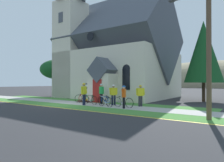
{
  "coord_description": "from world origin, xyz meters",
  "views": [
    {
      "loc": [
        12.79,
        -10.96,
        1.83
      ],
      "look_at": [
        3.3,
        2.65,
        1.93
      ],
      "focal_mm": 32.31,
      "sensor_mm": 36.0,
      "label": 1
    }
  ],
  "objects_px": {
    "yard_deciduous_tree": "(57,69)",
    "bicycle_white": "(105,101)",
    "bicycle_red": "(90,100)",
    "cyclist_in_green_jersey": "(84,92)",
    "church_sign": "(92,89)",
    "utility_pole": "(207,22)",
    "bicycle_blue": "(84,99)",
    "cyclist_in_blue_jersey": "(124,95)",
    "cyclist_in_white_jersey": "(140,94)",
    "roadside_conifer": "(203,52)",
    "bicycle_green": "(123,102)",
    "cyclist_in_orange_jersey": "(113,93)",
    "bicycle_yellow": "(104,100)",
    "cyclist_in_red_jersey": "(101,92)"
  },
  "relations": [
    {
      "from": "roadside_conifer",
      "to": "bicycle_yellow",
      "type": "bearing_deg",
      "value": -128.58
    },
    {
      "from": "church_sign",
      "to": "cyclist_in_red_jersey",
      "type": "bearing_deg",
      "value": -32.07
    },
    {
      "from": "bicycle_green",
      "to": "roadside_conifer",
      "type": "xyz_separation_m",
      "value": [
        4.0,
        7.98,
        4.35
      ]
    },
    {
      "from": "bicycle_red",
      "to": "cyclist_in_orange_jersey",
      "type": "bearing_deg",
      "value": 11.87
    },
    {
      "from": "cyclist_in_orange_jersey",
      "to": "cyclist_in_white_jersey",
      "type": "distance_m",
      "value": 2.2
    },
    {
      "from": "bicycle_green",
      "to": "bicycle_yellow",
      "type": "relative_size",
      "value": 1.05
    },
    {
      "from": "roadside_conifer",
      "to": "bicycle_red",
      "type": "bearing_deg",
      "value": -133.38
    },
    {
      "from": "bicycle_white",
      "to": "roadside_conifer",
      "type": "relative_size",
      "value": 0.22
    },
    {
      "from": "cyclist_in_green_jersey",
      "to": "utility_pole",
      "type": "relative_size",
      "value": 0.2
    },
    {
      "from": "church_sign",
      "to": "cyclist_in_green_jersey",
      "type": "height_order",
      "value": "cyclist_in_green_jersey"
    },
    {
      "from": "bicycle_green",
      "to": "roadside_conifer",
      "type": "height_order",
      "value": "roadside_conifer"
    },
    {
      "from": "utility_pole",
      "to": "roadside_conifer",
      "type": "bearing_deg",
      "value": 101.2
    },
    {
      "from": "roadside_conifer",
      "to": "yard_deciduous_tree",
      "type": "relative_size",
      "value": 1.59
    },
    {
      "from": "cyclist_in_white_jersey",
      "to": "cyclist_in_blue_jersey",
      "type": "bearing_deg",
      "value": -103.52
    },
    {
      "from": "bicycle_green",
      "to": "bicycle_yellow",
      "type": "xyz_separation_m",
      "value": [
        -2.06,
        0.39,
        -0.0
      ]
    },
    {
      "from": "bicycle_red",
      "to": "cyclist_in_blue_jersey",
      "type": "relative_size",
      "value": 1.12
    },
    {
      "from": "bicycle_green",
      "to": "cyclist_in_green_jersey",
      "type": "bearing_deg",
      "value": -167.28
    },
    {
      "from": "bicycle_red",
      "to": "bicycle_white",
      "type": "relative_size",
      "value": 1.05
    },
    {
      "from": "bicycle_white",
      "to": "cyclist_in_green_jersey",
      "type": "relative_size",
      "value": 0.96
    },
    {
      "from": "church_sign",
      "to": "utility_pole",
      "type": "height_order",
      "value": "utility_pole"
    },
    {
      "from": "bicycle_blue",
      "to": "cyclist_in_orange_jersey",
      "type": "xyz_separation_m",
      "value": [
        3.25,
        -0.05,
        0.57
      ]
    },
    {
      "from": "cyclist_in_red_jersey",
      "to": "roadside_conifer",
      "type": "relative_size",
      "value": 0.22
    },
    {
      "from": "cyclist_in_green_jersey",
      "to": "cyclist_in_blue_jersey",
      "type": "bearing_deg",
      "value": 1.18
    },
    {
      "from": "yard_deciduous_tree",
      "to": "bicycle_white",
      "type": "bearing_deg",
      "value": -24.53
    },
    {
      "from": "utility_pole",
      "to": "bicycle_green",
      "type": "bearing_deg",
      "value": 162.82
    },
    {
      "from": "bicycle_red",
      "to": "cyclist_in_green_jersey",
      "type": "height_order",
      "value": "cyclist_in_green_jersey"
    },
    {
      "from": "bicycle_green",
      "to": "cyclist_in_white_jersey",
      "type": "height_order",
      "value": "cyclist_in_white_jersey"
    },
    {
      "from": "cyclist_in_white_jersey",
      "to": "roadside_conifer",
      "type": "relative_size",
      "value": 0.21
    },
    {
      "from": "cyclist_in_orange_jersey",
      "to": "cyclist_in_white_jersey",
      "type": "xyz_separation_m",
      "value": [
        2.15,
        0.45,
        0.0
      ]
    },
    {
      "from": "bicycle_green",
      "to": "cyclist_in_green_jersey",
      "type": "height_order",
      "value": "cyclist_in_green_jersey"
    },
    {
      "from": "cyclist_in_white_jersey",
      "to": "bicycle_blue",
      "type": "bearing_deg",
      "value": -175.74
    },
    {
      "from": "church_sign",
      "to": "cyclist_in_green_jersey",
      "type": "relative_size",
      "value": 1.28
    },
    {
      "from": "yard_deciduous_tree",
      "to": "bicycle_yellow",
      "type": "bearing_deg",
      "value": -22.48
    },
    {
      "from": "bicycle_blue",
      "to": "yard_deciduous_tree",
      "type": "height_order",
      "value": "yard_deciduous_tree"
    },
    {
      "from": "bicycle_white",
      "to": "cyclist_in_white_jersey",
      "type": "xyz_separation_m",
      "value": [
        2.17,
        1.51,
        0.56
      ]
    },
    {
      "from": "bicycle_blue",
      "to": "cyclist_in_red_jersey",
      "type": "distance_m",
      "value": 1.94
    },
    {
      "from": "church_sign",
      "to": "cyclist_in_green_jersey",
      "type": "xyz_separation_m",
      "value": [
        1.83,
        -3.08,
        -0.11
      ]
    },
    {
      "from": "bicycle_red",
      "to": "utility_pole",
      "type": "bearing_deg",
      "value": -12.16
    },
    {
      "from": "cyclist_in_red_jersey",
      "to": "cyclist_in_orange_jersey",
      "type": "bearing_deg",
      "value": -10.95
    },
    {
      "from": "church_sign",
      "to": "bicycle_white",
      "type": "xyz_separation_m",
      "value": [
        3.75,
        -2.8,
        -0.78
      ]
    },
    {
      "from": "bicycle_green",
      "to": "cyclist_in_white_jersey",
      "type": "relative_size",
      "value": 1.1
    },
    {
      "from": "bicycle_green",
      "to": "cyclist_in_white_jersey",
      "type": "xyz_separation_m",
      "value": [
        0.86,
        1.06,
        0.57
      ]
    },
    {
      "from": "bicycle_blue",
      "to": "church_sign",
      "type": "bearing_deg",
      "value": 106.86
    },
    {
      "from": "cyclist_in_white_jersey",
      "to": "cyclist_in_red_jersey",
      "type": "relative_size",
      "value": 0.95
    },
    {
      "from": "cyclist_in_orange_jersey",
      "to": "cyclist_in_red_jersey",
      "type": "distance_m",
      "value": 1.46
    },
    {
      "from": "cyclist_in_green_jersey",
      "to": "roadside_conifer",
      "type": "height_order",
      "value": "roadside_conifer"
    },
    {
      "from": "cyclist_in_green_jersey",
      "to": "yard_deciduous_tree",
      "type": "distance_m",
      "value": 12.23
    },
    {
      "from": "bicycle_green",
      "to": "cyclist_in_orange_jersey",
      "type": "xyz_separation_m",
      "value": [
        -1.29,
        0.61,
        0.57
      ]
    },
    {
      "from": "bicycle_white",
      "to": "roadside_conifer",
      "type": "xyz_separation_m",
      "value": [
        5.31,
        8.43,
        4.35
      ]
    },
    {
      "from": "bicycle_white",
      "to": "utility_pole",
      "type": "xyz_separation_m",
      "value": [
        7.25,
        -1.39,
        4.41
      ]
    }
  ]
}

